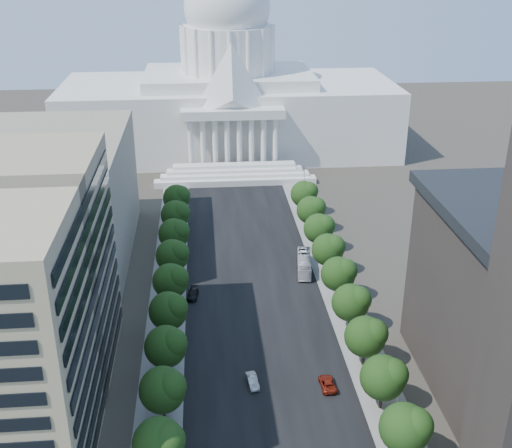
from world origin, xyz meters
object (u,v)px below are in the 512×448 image
object	(u,v)px
car_red	(327,384)
city_bus	(304,264)
car_silver	(252,381)
car_dark_b	(193,294)

from	to	relation	value
car_red	city_bus	xyz separation A→B (m)	(2.69, 43.67, 1.05)
car_silver	city_bus	bearing A→B (deg)	61.74
car_silver	car_dark_b	world-z (taller)	car_silver
car_silver	city_bus	size ratio (longest dim) A/B	0.37
car_red	car_dark_b	size ratio (longest dim) A/B	0.99
car_dark_b	city_bus	xyz separation A→B (m)	(26.38, 10.34, 1.01)
car_red	city_bus	bearing A→B (deg)	-95.53
car_red	city_bus	world-z (taller)	city_bus
car_silver	car_red	xyz separation A→B (m)	(13.07, -1.80, -0.04)
city_bus	car_dark_b	bearing A→B (deg)	-150.79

